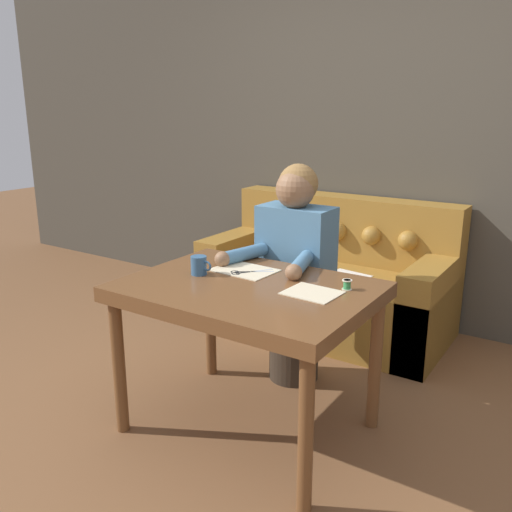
% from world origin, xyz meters
% --- Properties ---
extents(ground_plane, '(16.00, 16.00, 0.00)m').
position_xyz_m(ground_plane, '(0.00, 0.00, 0.00)').
color(ground_plane, brown).
extents(wall_back, '(8.00, 0.06, 2.60)m').
position_xyz_m(wall_back, '(0.00, 1.85, 1.30)').
color(wall_back, '#474238').
rests_on(wall_back, ground_plane).
extents(dining_table, '(1.11, 0.82, 0.73)m').
position_xyz_m(dining_table, '(0.05, 0.08, 0.65)').
color(dining_table, brown).
rests_on(dining_table, ground_plane).
extents(couch, '(1.65, 0.81, 0.90)m').
position_xyz_m(couch, '(-0.20, 1.44, 0.32)').
color(couch, olive).
rests_on(couch, ground_plane).
extents(person, '(0.49, 0.58, 1.22)m').
position_xyz_m(person, '(-0.02, 0.64, 0.63)').
color(person, '#33281E').
rests_on(person, ground_plane).
extents(pattern_paper_main, '(0.31, 0.23, 0.00)m').
position_xyz_m(pattern_paper_main, '(-0.09, 0.25, 0.74)').
color(pattern_paper_main, beige).
rests_on(pattern_paper_main, dining_table).
extents(pattern_paper_offcut, '(0.24, 0.21, 0.00)m').
position_xyz_m(pattern_paper_offcut, '(0.35, 0.14, 0.74)').
color(pattern_paper_offcut, beige).
rests_on(pattern_paper_offcut, dining_table).
extents(scissors, '(0.18, 0.18, 0.01)m').
position_xyz_m(scissors, '(-0.06, 0.22, 0.74)').
color(scissors, silver).
rests_on(scissors, dining_table).
extents(mug, '(0.11, 0.08, 0.09)m').
position_xyz_m(mug, '(-0.23, 0.08, 0.78)').
color(mug, '#335B84').
rests_on(mug, dining_table).
extents(thread_spool, '(0.04, 0.04, 0.05)m').
position_xyz_m(thread_spool, '(0.45, 0.26, 0.76)').
color(thread_spool, '#338C4C').
rests_on(thread_spool, dining_table).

